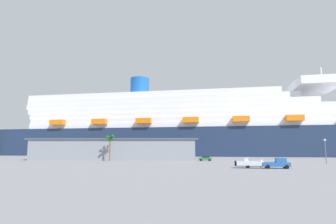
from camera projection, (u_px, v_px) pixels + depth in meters
The scene contains 9 objects.
ground_plane at pixel (187, 159), 111.13m from camera, with size 600.00×600.00×0.00m, color gray.
cruise_ship at pixel (195, 129), 154.83m from camera, with size 252.36×52.40×52.35m.
terminal_building at pixel (116, 149), 104.41m from camera, with size 61.71×24.27×7.69m.
pickup_truck at pixel (277, 163), 58.10m from camera, with size 5.74×2.63×2.20m.
small_boat_on_trailer at pixel (252, 164), 58.94m from camera, with size 7.20×2.37×2.15m.
palm_tree at pixel (110, 140), 91.99m from camera, with size 3.55×3.29×8.71m.
street_lamp at pixel (325, 147), 73.77m from camera, with size 0.56×0.56×6.67m.
parked_car_green_wagon at pixel (205, 158), 92.85m from camera, with size 4.63×2.58×1.58m.
parked_car_black_coupe at pixel (86, 157), 101.68m from camera, with size 4.76×2.62×1.58m.
Camera 1 is at (2.56, -82.87, 4.26)m, focal length 29.57 mm.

